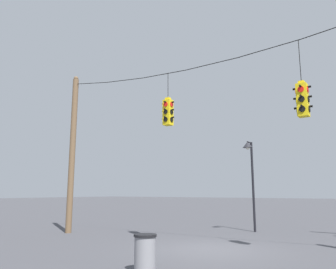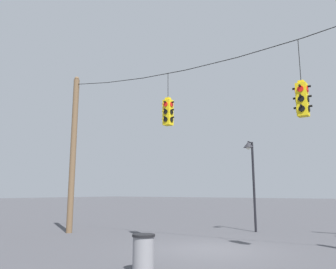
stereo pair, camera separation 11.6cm
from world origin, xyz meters
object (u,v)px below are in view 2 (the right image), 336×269
utility_pole_left (73,152)px  trash_bin (143,253)px  traffic_light_over_intersection (302,99)px  street_lamp (251,162)px  traffic_light_near_right_pole (168,112)px

utility_pole_left → trash_bin: 9.93m
traffic_light_over_intersection → street_lamp: size_ratio=0.58×
traffic_light_over_intersection → street_lamp: 6.74m
traffic_light_near_right_pole → utility_pole_left: bearing=-180.0°
traffic_light_over_intersection → trash_bin: (-3.21, -4.28, -4.56)m
utility_pole_left → traffic_light_near_right_pole: (6.01, 0.00, 1.28)m
traffic_light_over_intersection → trash_bin: bearing=-126.9°
trash_bin → street_lamp: bearing=93.8°
traffic_light_near_right_pole → trash_bin: 6.85m
utility_pole_left → traffic_light_over_intersection: utility_pole_left is taller
traffic_light_over_intersection → utility_pole_left: bearing=-180.0°
utility_pole_left → street_lamp: size_ratio=1.76×
traffic_light_near_right_pole → traffic_light_over_intersection: 5.41m
utility_pole_left → street_lamp: 9.27m
street_lamp → traffic_light_near_right_pole: bearing=-106.3°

